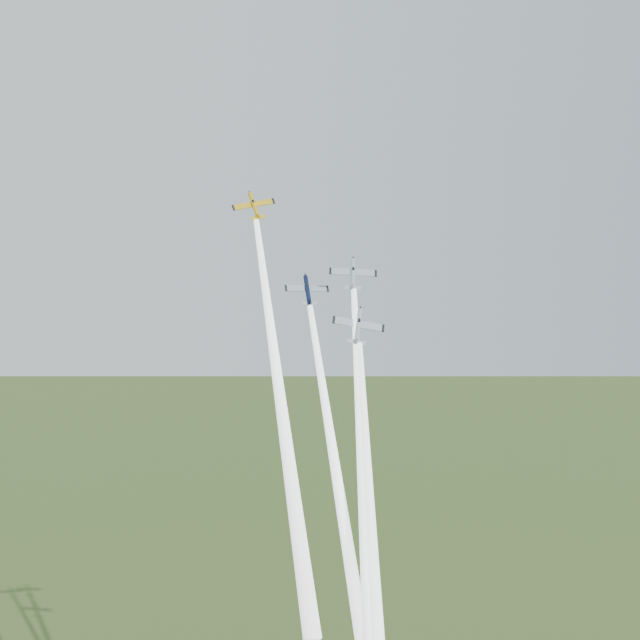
{
  "coord_description": "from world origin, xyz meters",
  "views": [
    {
      "loc": [
        -31.67,
        -123.42,
        95.02
      ],
      "look_at": [
        0.0,
        -6.0,
        92.0
      ],
      "focal_mm": 45.0,
      "sensor_mm": 36.0,
      "label": 1
    }
  ],
  "objects_px": {
    "plane_yellow": "(254,206)",
    "plane_navy": "(307,290)",
    "plane_silver_low": "(358,326)",
    "plane_silver_right": "(353,274)"
  },
  "relations": [
    {
      "from": "plane_yellow",
      "to": "plane_navy",
      "type": "bearing_deg",
      "value": -24.58
    },
    {
      "from": "plane_yellow",
      "to": "plane_navy",
      "type": "height_order",
      "value": "plane_yellow"
    },
    {
      "from": "plane_navy",
      "to": "plane_silver_right",
      "type": "bearing_deg",
      "value": -25.25
    },
    {
      "from": "plane_yellow",
      "to": "plane_silver_right",
      "type": "relative_size",
      "value": 0.92
    },
    {
      "from": "plane_yellow",
      "to": "plane_silver_right",
      "type": "xyz_separation_m",
      "value": [
        14.77,
        -7.22,
        -11.32
      ]
    },
    {
      "from": "plane_yellow",
      "to": "plane_silver_right",
      "type": "height_order",
      "value": "plane_yellow"
    },
    {
      "from": "plane_silver_low",
      "to": "plane_silver_right",
      "type": "bearing_deg",
      "value": 92.68
    },
    {
      "from": "plane_navy",
      "to": "plane_silver_low",
      "type": "height_order",
      "value": "plane_navy"
    },
    {
      "from": "plane_yellow",
      "to": "plane_silver_low",
      "type": "xyz_separation_m",
      "value": [
        13.65,
        -13.48,
        -19.52
      ]
    },
    {
      "from": "plane_navy",
      "to": "plane_silver_low",
      "type": "distance_m",
      "value": 12.51
    }
  ]
}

